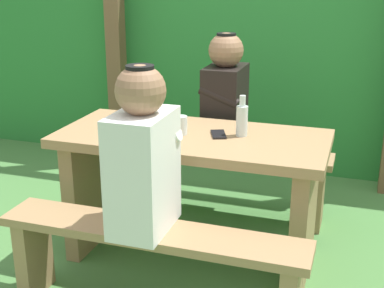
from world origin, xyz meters
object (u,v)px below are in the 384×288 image
bench_far (220,167)px  cell_phone (218,134)px  bench_near (152,254)px  picnic_table (192,174)px  drinking_glass (180,125)px  bottle_left (242,119)px  person_black_coat (225,97)px  person_white_shirt (143,156)px

bench_far → cell_phone: cell_phone is taller
bench_near → cell_phone: cell_phone is taller
picnic_table → drinking_glass: size_ratio=14.51×
drinking_glass → bottle_left: bottle_left is taller
cell_phone → person_black_coat: bearing=80.1°
person_black_coat → drinking_glass: size_ratio=7.46×
bench_far → person_white_shirt: bearing=-91.4°
picnic_table → bench_far: (0.00, 0.58, -0.16)m
picnic_table → person_white_shirt: person_white_shirt is taller
bench_far → cell_phone: size_ratio=10.00×
picnic_table → bench_near: (0.00, -0.58, -0.16)m
bench_far → bottle_left: (0.25, -0.52, 0.48)m
bottle_left → drinking_glass: bearing=-166.8°
bench_far → person_white_shirt: size_ratio=1.95×
cell_phone → bench_far: bearing=82.4°
bench_far → drinking_glass: (-0.06, -0.59, 0.44)m
drinking_glass → picnic_table: bearing=17.6°
bench_far → cell_phone: (0.14, -0.55, 0.39)m
person_white_shirt → person_black_coat: bearing=87.4°
person_white_shirt → bottle_left: (0.28, 0.63, 0.02)m
bench_far → bottle_left: size_ratio=6.62×
bottle_left → person_white_shirt: bearing=-114.0°
person_black_coat → cell_phone: 0.56m
cell_phone → bench_near: bearing=-124.2°
picnic_table → cell_phone: cell_phone is taller
person_black_coat → bottle_left: size_ratio=3.40×
person_white_shirt → person_black_coat: same height
person_white_shirt → picnic_table: bearing=87.1°
bench_near → person_black_coat: size_ratio=1.95×
bench_near → person_white_shirt: (-0.03, 0.00, 0.46)m
bench_near → person_black_coat: bearing=88.8°
drinking_glass → bottle_left: size_ratio=0.46×
person_black_coat → cell_phone: size_ratio=5.14×
bench_near → person_white_shirt: bearing=173.4°
person_black_coat → person_white_shirt: bearing=-92.6°
person_black_coat → bottle_left: person_black_coat is taller
bottle_left → person_black_coat: bearing=113.6°
person_white_shirt → drinking_glass: bearing=92.9°
bench_far → bottle_left: bottle_left is taller
cell_phone → bottle_left: bearing=-6.8°
person_white_shirt → cell_phone: bearing=74.6°
bench_near → drinking_glass: size_ratio=14.51×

